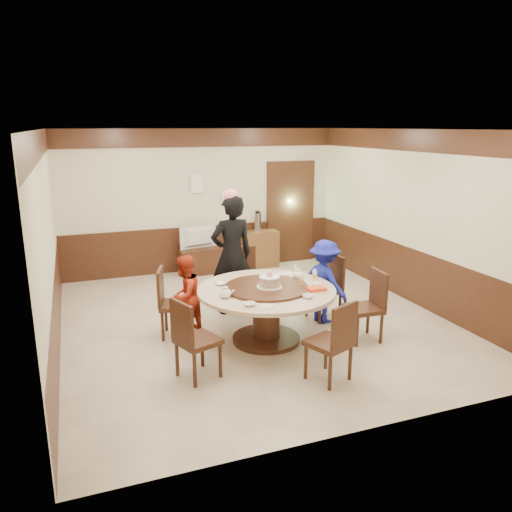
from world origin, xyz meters
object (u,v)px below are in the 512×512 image
object	(u,v)px
person_blue	(324,281)
thermos	(258,222)
person_red	(185,296)
person_standing	(232,255)
side_cabinet	(258,249)
birthday_cake	(269,282)
tv_stand	(200,261)
banquet_table	(266,304)
shrimp_platter	(316,290)
television	(200,238)

from	to	relation	value
person_blue	thermos	world-z (taller)	person_blue
person_blue	person_red	bearing A→B (deg)	63.98
person_standing	person_red	bearing A→B (deg)	29.53
person_standing	side_cabinet	size ratio (longest dim) A/B	2.31
birthday_cake	tv_stand	xyz separation A→B (m)	(-0.06, 3.54, -0.61)
person_standing	person_blue	xyz separation A→B (m)	(1.16, -0.86, -0.30)
person_standing	side_cabinet	bearing A→B (deg)	-124.52
thermos	banquet_table	bearing A→B (deg)	-108.72
person_red	shrimp_platter	xyz separation A→B (m)	(1.53, -0.96, 0.21)
thermos	side_cabinet	bearing A→B (deg)	0.00
tv_stand	television	xyz separation A→B (m)	(0.00, 0.00, 0.47)
banquet_table	person_standing	bearing A→B (deg)	94.50
banquet_table	person_blue	xyz separation A→B (m)	(1.06, 0.36, 0.09)
person_standing	television	xyz separation A→B (m)	(0.06, 2.28, -0.21)
birthday_cake	shrimp_platter	world-z (taller)	birthday_cake
television	thermos	world-z (taller)	thermos
person_blue	tv_stand	distance (m)	3.34
person_red	television	xyz separation A→B (m)	(0.94, 2.89, 0.15)
person_red	birthday_cake	size ratio (longest dim) A/B	3.38
television	side_cabinet	size ratio (longest dim) A/B	0.95
person_red	side_cabinet	xyz separation A→B (m)	(2.18, 2.92, -0.20)
person_standing	person_blue	bearing A→B (deg)	138.44
side_cabinet	shrimp_platter	bearing A→B (deg)	-99.43
tv_stand	thermos	size ratio (longest dim) A/B	2.24
person_blue	birthday_cake	xyz separation A→B (m)	(-1.04, -0.40, 0.23)
person_red	person_blue	world-z (taller)	person_blue
birthday_cake	side_cabinet	xyz separation A→B (m)	(1.18, 3.57, -0.48)
tv_stand	side_cabinet	bearing A→B (deg)	1.39
person_red	person_blue	bearing A→B (deg)	129.46
person_red	tv_stand	xyz separation A→B (m)	(0.94, 2.89, -0.32)
tv_stand	side_cabinet	world-z (taller)	side_cabinet
shrimp_platter	television	bearing A→B (deg)	98.82
person_red	person_standing	bearing A→B (deg)	171.03
banquet_table	television	size ratio (longest dim) A/B	2.42
shrimp_platter	thermos	world-z (taller)	thermos
banquet_table	shrimp_platter	bearing A→B (deg)	-32.38
tv_stand	thermos	world-z (taller)	thermos
person_blue	television	bearing A→B (deg)	0.23
person_red	thermos	distance (m)	3.65
banquet_table	side_cabinet	distance (m)	3.72
thermos	tv_stand	bearing A→B (deg)	-178.60
tv_stand	television	world-z (taller)	television
banquet_table	thermos	bearing A→B (deg)	71.28
television	thermos	bearing A→B (deg)	170.77
person_standing	tv_stand	size ratio (longest dim) A/B	2.18
person_red	person_blue	size ratio (longest dim) A/B	0.91
person_blue	birthday_cake	distance (m)	1.14
banquet_table	television	bearing A→B (deg)	90.60
tv_stand	thermos	xyz separation A→B (m)	(1.23, 0.03, 0.69)
birthday_cake	television	size ratio (longest dim) A/B	0.44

